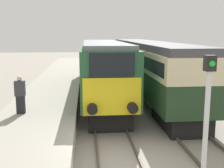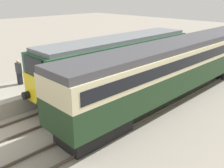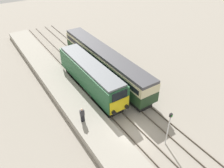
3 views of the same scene
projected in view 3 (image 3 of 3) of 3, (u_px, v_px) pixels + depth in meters
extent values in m
plane|color=gray|center=(135.00, 134.00, 22.54)|extent=(120.00, 120.00, 0.00)
cube|color=#9E998C|center=(72.00, 100.00, 26.25)|extent=(3.50, 50.00, 0.92)
cube|color=#4C4238|center=(104.00, 109.00, 25.59)|extent=(0.07, 60.00, 0.14)
cube|color=#4C4238|center=(114.00, 104.00, 26.24)|extent=(0.07, 60.00, 0.14)
cube|color=#4C4238|center=(127.00, 99.00, 27.12)|extent=(0.07, 60.00, 0.14)
cube|color=#4C4238|center=(136.00, 95.00, 27.77)|extent=(0.07, 60.00, 0.14)
cube|color=black|center=(107.00, 102.00, 25.91)|extent=(2.03, 4.00, 1.00)
cube|color=black|center=(78.00, 73.00, 31.23)|extent=(2.03, 4.00, 1.00)
cube|color=#235633|center=(90.00, 74.00, 27.51)|extent=(2.70, 12.78, 2.69)
cube|color=yellow|center=(119.00, 105.00, 23.43)|extent=(2.48, 0.10, 1.61)
cube|color=black|center=(120.00, 96.00, 22.65)|extent=(1.89, 0.10, 0.97)
cube|color=slate|center=(90.00, 64.00, 26.67)|extent=(2.38, 12.27, 0.24)
cylinder|color=black|center=(114.00, 113.00, 23.16)|extent=(0.44, 0.35, 0.44)
cylinder|color=black|center=(127.00, 107.00, 23.93)|extent=(0.44, 0.35, 0.44)
cube|color=black|center=(137.00, 98.00, 26.52)|extent=(1.89, 3.60, 0.95)
cube|color=black|center=(81.00, 52.00, 36.72)|extent=(1.89, 3.60, 0.95)
cube|color=#1E381E|center=(104.00, 64.00, 30.93)|extent=(2.70, 19.33, 1.43)
cube|color=beige|center=(104.00, 56.00, 30.20)|extent=(2.71, 19.33, 1.13)
cube|color=black|center=(104.00, 56.00, 30.20)|extent=(2.75, 18.55, 0.62)
cube|color=#424247|center=(104.00, 51.00, 29.77)|extent=(2.48, 19.33, 0.36)
cube|color=black|center=(83.00, 118.00, 22.53)|extent=(0.36, 0.24, 0.80)
cube|color=#333338|center=(82.00, 113.00, 22.11)|extent=(0.44, 0.26, 0.67)
sphere|color=beige|center=(82.00, 110.00, 21.85)|extent=(0.22, 0.22, 0.22)
cylinder|color=silver|center=(168.00, 131.00, 20.47)|extent=(0.12, 0.12, 3.60)
cube|color=black|center=(171.00, 115.00, 19.33)|extent=(0.24, 0.20, 0.36)
sphere|color=green|center=(172.00, 116.00, 19.26)|extent=(0.14, 0.14, 0.14)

